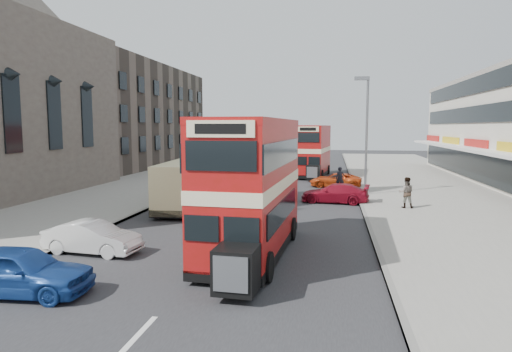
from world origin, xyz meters
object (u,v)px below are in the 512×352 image
Objects in this scene: coach at (194,181)px; car_right_b at (336,180)px; street_lamp at (366,127)px; bus_second at (314,151)px; car_left_near at (19,271)px; car_right_a at (335,193)px; pedestrian_near at (406,192)px; car_left_front at (92,237)px; cyclist at (340,185)px; bus_main at (252,187)px.

coach is 2.43× the size of car_right_b.
bus_second is at bearing 108.48° from street_lamp.
car_right_a is (8.92, 17.17, -0.10)m from car_left_near.
car_right_b is (9.01, 24.59, -0.14)m from car_left_near.
car_right_b is (-1.90, 4.37, -4.22)m from street_lamp.
car_right_b is at bearing -62.31° from pedestrian_near.
cyclist is (9.45, 16.40, 0.06)m from car_left_front.
pedestrian_near is at bearing -67.76° from street_lamp.
bus_main is 2.43× the size of car_left_front.
car_right_a is at bearing 4.03° from car_right_b.
street_lamp is 6.50m from pedestrian_near.
bus_main is 0.91× the size of coach.
car_right_a is at bearing -101.50° from bus_main.
bus_main is at bearing 60.00° from pedestrian_near.
cyclist is (-1.63, 0.40, -4.12)m from street_lamp.
street_lamp reaches higher than pedestrian_near.
car_right_a is at bearing 103.42° from bus_second.
bus_main is at bearing -4.63° from car_right_b.
pedestrian_near is (2.01, -4.92, -3.74)m from street_lamp.
car_right_a is at bearing 10.66° from coach.
car_left_front is 22.34m from car_right_b.
coach is (-5.33, 9.77, -1.05)m from bus_main.
bus_second is 4.46× the size of cyclist.
street_lamp is 16.13m from bus_main.
street_lamp reaches higher than bus_main.
pedestrian_near is (7.12, 10.23, -1.53)m from bus_main.
bus_main is 2.21× the size of car_right_b.
car_right_a reaches higher than car_right_b.
bus_second reaches higher than car_left_front.
car_left_front is (-11.08, -16.00, -4.17)m from street_lamp.
bus_second is 2.16× the size of car_right_b.
bus_second is at bearing -89.49° from bus_main.
pedestrian_near reaches higher than car_left_near.
coach is 10.56m from cyclist.
bus_main is at bearing -66.04° from coach.
bus_main is 16.04m from cyclist.
bus_second is 28.78m from car_left_front.
coach is 10.69m from car_left_front.
cyclist is (0.36, 3.46, 0.06)m from car_right_a.
car_left_near is 1.02× the size of car_right_b.
street_lamp is at bearing -105.67° from bus_main.
coach reaches higher than car_left_near.
pedestrian_near is at bearing 27.56° from car_right_b.
bus_main is 2.14× the size of car_right_a.
cyclist is at bearing -27.60° from car_left_near.
car_left_near is 2.11× the size of cyclist.
car_right_b is (0.09, 7.43, -0.05)m from car_right_a.
car_left_near is (-0.48, -14.85, -0.81)m from coach.
coach is 8.80m from car_right_a.
car_left_front is at bearing -27.87° from car_right_a.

